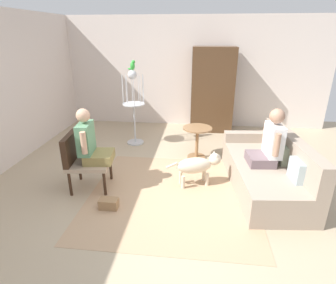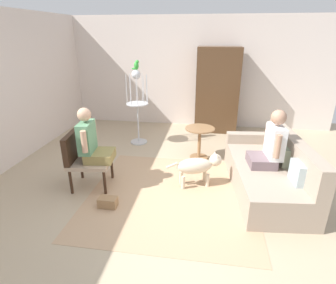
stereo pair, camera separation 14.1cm
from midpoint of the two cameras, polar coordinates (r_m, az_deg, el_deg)
The scene contains 13 objects.
ground_plane at distance 4.22m, azimuth 3.11°, elevation -10.31°, with size 8.01×8.01×0.00m, color tan.
back_wall at distance 7.03m, azimuth 6.32°, elevation 14.14°, with size 6.71×0.12×2.65m, color silver.
area_rug at distance 4.15m, azimuth 1.75°, elevation -10.85°, with size 2.42×2.46×0.01m, color tan.
couch at distance 4.43m, azimuth 21.15°, elevation -5.90°, with size 1.11×2.05×0.83m.
armchair at distance 4.33m, azimuth -16.49°, elevation -2.79°, with size 0.67×0.65×0.87m.
person_on_couch at distance 4.22m, azimuth 21.56°, elevation -0.44°, with size 0.47×0.57×0.84m.
person_on_armchair at distance 4.19m, azimuth -14.78°, elevation 0.21°, with size 0.51×0.56×0.81m.
round_end_table at distance 5.16m, azimuth 7.36°, elevation 0.58°, with size 0.54×0.54×0.61m.
dog at distance 4.27m, azimuth 7.19°, elevation -4.92°, with size 0.84×0.41×0.53m.
bird_cage_stand at distance 5.78m, azimuth -5.71°, elevation 8.02°, with size 0.46×0.46×1.56m.
parrot at distance 5.65m, azimuth -5.87°, elevation 15.64°, with size 0.17×0.10×0.19m.
armoire_cabinet at distance 6.68m, azimuth 10.83°, elevation 10.51°, with size 0.98×0.56×1.96m, color #4C331E.
handbag at distance 3.93m, azimuth -11.40°, elevation -12.23°, with size 0.25×0.15×0.14m, color #99724C.
Camera 2 is at (0.40, -3.56, 2.24)m, focal length 29.26 mm.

